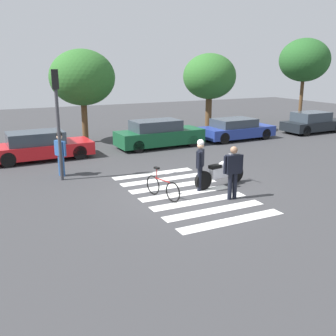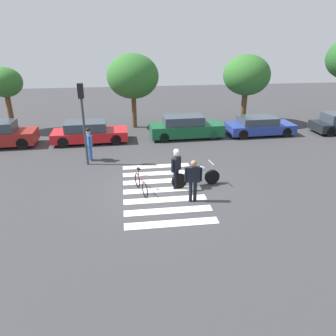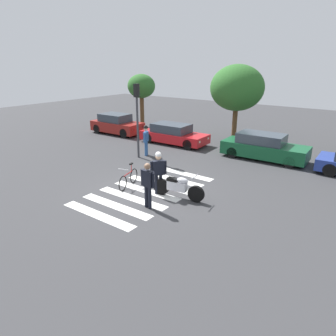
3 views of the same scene
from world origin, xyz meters
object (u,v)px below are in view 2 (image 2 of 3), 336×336
(officer_by_motorcycle, at_px, (193,178))
(car_blue_hatchback, at_px, (259,126))
(leaning_bicycle, at_px, (141,184))
(car_green_compact, at_px, (186,127))
(pedestrian_bystander, at_px, (89,142))
(traffic_light_pole, at_px, (83,111))
(police_motorcycle, at_px, (196,176))
(car_red_convertible, at_px, (89,132))
(officer_on_foot, at_px, (176,166))

(officer_by_motorcycle, relative_size, car_blue_hatchback, 0.40)
(leaning_bicycle, bearing_deg, officer_by_motorcycle, -28.33)
(leaning_bicycle, bearing_deg, car_green_compact, 66.03)
(pedestrian_bystander, bearing_deg, car_green_compact, 30.14)
(leaning_bicycle, distance_m, traffic_light_pole, 4.98)
(leaning_bicycle, xyz_separation_m, car_blue_hatchback, (8.27, 7.45, 0.22))
(car_green_compact, bearing_deg, officer_by_motorcycle, -98.76)
(police_motorcycle, distance_m, pedestrian_bystander, 6.20)
(police_motorcycle, relative_size, car_red_convertible, 0.48)
(pedestrian_bystander, height_order, car_red_convertible, pedestrian_bystander)
(leaning_bicycle, distance_m, officer_on_foot, 1.67)
(traffic_light_pole, bearing_deg, car_green_compact, 33.61)
(police_motorcycle, bearing_deg, pedestrian_bystander, 141.77)
(officer_on_foot, relative_size, traffic_light_pole, 0.44)
(car_red_convertible, relative_size, car_green_compact, 0.98)
(officer_on_foot, xyz_separation_m, car_red_convertible, (-4.28, 7.11, -0.42))
(officer_by_motorcycle, height_order, pedestrian_bystander, pedestrian_bystander)
(leaning_bicycle, relative_size, pedestrian_bystander, 0.91)
(police_motorcycle, xyz_separation_m, car_red_convertible, (-5.17, 7.01, 0.16))
(pedestrian_bystander, bearing_deg, leaning_bicycle, -59.35)
(officer_on_foot, relative_size, pedestrian_bystander, 1.01)
(car_red_convertible, distance_m, traffic_light_pole, 4.30)
(officer_on_foot, distance_m, car_green_compact, 7.49)
(officer_on_foot, relative_size, officer_by_motorcycle, 1.03)
(pedestrian_bystander, distance_m, traffic_light_pole, 1.81)
(car_red_convertible, height_order, car_blue_hatchback, car_red_convertible)
(leaning_bicycle, height_order, pedestrian_bystander, pedestrian_bystander)
(officer_by_motorcycle, relative_size, traffic_light_pole, 0.43)
(pedestrian_bystander, bearing_deg, officer_on_foot, -44.79)
(officer_by_motorcycle, distance_m, car_red_convertible, 9.63)
(police_motorcycle, distance_m, car_blue_hatchback, 9.25)
(leaning_bicycle, bearing_deg, pedestrian_bystander, 120.65)
(officer_by_motorcycle, bearing_deg, police_motorcycle, 72.86)
(police_motorcycle, distance_m, traffic_light_pole, 6.36)
(police_motorcycle, distance_m, officer_by_motorcycle, 1.52)
(officer_on_foot, bearing_deg, police_motorcycle, 6.69)
(police_motorcycle, height_order, officer_by_motorcycle, officer_by_motorcycle)
(traffic_light_pole, bearing_deg, police_motorcycle, -33.43)
(officer_by_motorcycle, height_order, car_green_compact, officer_by_motorcycle)
(leaning_bicycle, xyz_separation_m, officer_by_motorcycle, (2.00, -1.08, 0.64))
(car_green_compact, bearing_deg, car_blue_hatchback, 0.05)
(car_green_compact, distance_m, traffic_light_pole, 7.32)
(car_green_compact, bearing_deg, traffic_light_pole, -146.39)
(car_red_convertible, height_order, traffic_light_pole, traffic_light_pole)
(car_green_compact, bearing_deg, officer_on_foot, -103.84)
(car_blue_hatchback, distance_m, traffic_light_pole, 11.69)
(pedestrian_bystander, relative_size, traffic_light_pole, 0.44)
(pedestrian_bystander, bearing_deg, officer_by_motorcycle, -49.48)
(officer_by_motorcycle, bearing_deg, car_red_convertible, 119.60)
(police_motorcycle, bearing_deg, officer_on_foot, -173.31)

